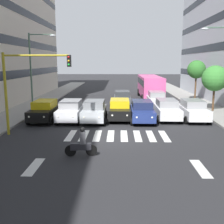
{
  "coord_description": "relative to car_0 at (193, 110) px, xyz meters",
  "views": [
    {
      "loc": [
        -0.11,
        17.36,
        4.9
      ],
      "look_at": [
        0.45,
        -3.12,
        1.03
      ],
      "focal_mm": 42.85,
      "sensor_mm": 36.0,
      "label": 1
    }
  ],
  "objects": [
    {
      "name": "lane_arrow_1",
      "position": [
        10.29,
        10.54,
        -0.88
      ],
      "size": [
        0.5,
        2.2,
        0.01
      ],
      "primitive_type": "cube",
      "color": "silver",
      "rests_on": "ground_plane"
    },
    {
      "name": "car_row2_1",
      "position": [
        2.21,
        -6.53,
        0.0
      ],
      "size": [
        2.02,
        4.44,
        1.72
      ],
      "color": "silver",
      "rests_on": "ground_plane"
    },
    {
      "name": "car_6",
      "position": [
        12.51,
        0.59,
        0.0
      ],
      "size": [
        2.02,
        4.44,
        1.72
      ],
      "color": "black",
      "rests_on": "ground_plane"
    },
    {
      "name": "ground_plane",
      "position": [
        6.37,
        5.04,
        -0.89
      ],
      "size": [
        180.0,
        180.0,
        0.0
      ],
      "primitive_type": "plane",
      "color": "#262628"
    },
    {
      "name": "car_1",
      "position": [
        2.17,
        -0.24,
        0.0
      ],
      "size": [
        2.02,
        4.44,
        1.72
      ],
      "color": "silver",
      "rests_on": "ground_plane"
    },
    {
      "name": "motorcycle_with_rider",
      "position": [
        8.23,
        9.0,
        -0.24
      ],
      "size": [
        1.7,
        0.38,
        1.57
      ],
      "color": "black",
      "rests_on": "ground_plane"
    },
    {
      "name": "traffic_light_gantry",
      "position": [
        12.52,
        4.92,
        2.83
      ],
      "size": [
        4.51,
        0.36,
        5.5
      ],
      "color": "#AD991E",
      "rests_on": "ground_plane"
    },
    {
      "name": "car_3",
      "position": [
        6.21,
        -0.14,
        0.0
      ],
      "size": [
        2.02,
        4.44,
        1.72
      ],
      "color": "black",
      "rests_on": "ground_plane"
    },
    {
      "name": "street_lamp_right",
      "position": [
        14.42,
        -3.46,
        3.75
      ],
      "size": [
        2.64,
        0.28,
        7.42
      ],
      "color": "#4C6B56",
      "rests_on": "sidewalk_right"
    },
    {
      "name": "street_tree_1",
      "position": [
        -2.95,
        -3.72,
        2.43
      ],
      "size": [
        2.48,
        2.48,
        4.42
      ],
      "color": "#513823",
      "rests_on": "sidewalk_left"
    },
    {
      "name": "bus_behind_traffic",
      "position": [
        2.17,
        -13.5,
        0.97
      ],
      "size": [
        2.78,
        10.5,
        3.0
      ],
      "color": "#DB5193",
      "rests_on": "ground_plane"
    },
    {
      "name": "crosswalk_markings",
      "position": [
        6.37,
        5.04,
        -0.88
      ],
      "size": [
        6.75,
        2.8,
        0.01
      ],
      "color": "silver",
      "rests_on": "ground_plane"
    },
    {
      "name": "car_5",
      "position": [
        10.32,
        0.49,
        0.0
      ],
      "size": [
        2.02,
        4.44,
        1.72
      ],
      "color": "silver",
      "rests_on": "ground_plane"
    },
    {
      "name": "lane_arrow_0",
      "position": [
        2.45,
        10.54,
        -0.88
      ],
      "size": [
        0.5,
        2.2,
        0.01
      ],
      "primitive_type": "cube",
      "color": "silver",
      "rests_on": "ground_plane"
    },
    {
      "name": "car_4",
      "position": [
        8.32,
        0.67,
        0.0
      ],
      "size": [
        2.02,
        4.44,
        1.72
      ],
      "color": "#B2B7BC",
      "rests_on": "ground_plane"
    },
    {
      "name": "car_2",
      "position": [
        4.36,
        0.57,
        0.0
      ],
      "size": [
        2.02,
        4.44,
        1.72
      ],
      "color": "navy",
      "rests_on": "ground_plane"
    },
    {
      "name": "street_tree_2",
      "position": [
        -2.99,
        -10.25,
        3.07
      ],
      "size": [
        2.18,
        2.18,
        4.92
      ],
      "color": "#513823",
      "rests_on": "sidewalk_left"
    },
    {
      "name": "car_0",
      "position": [
        0.0,
        0.0,
        0.0
      ],
      "size": [
        2.02,
        4.44,
        1.72
      ],
      "color": "silver",
      "rests_on": "ground_plane"
    },
    {
      "name": "car_row2_0",
      "position": [
        5.92,
        -6.89,
        0.0
      ],
      "size": [
        2.02,
        4.44,
        1.72
      ],
      "color": "#474C51",
      "rests_on": "ground_plane"
    }
  ]
}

